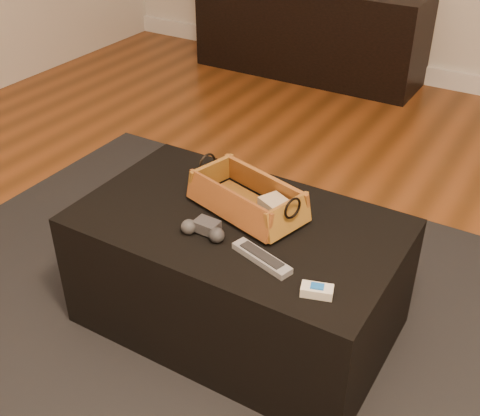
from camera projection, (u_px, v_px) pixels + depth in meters
The scene contains 11 objects.
floor at pixel (226, 365), 1.93m from camera, with size 5.00×5.50×0.01m, color brown.
baseboard at pixel (452, 80), 3.86m from camera, with size 5.00×0.04×0.12m, color white.
media_cabinet at pixel (309, 30), 3.97m from camera, with size 1.51×0.45×0.59m, color black.
area_rug at pixel (230, 330), 2.04m from camera, with size 2.60×2.00×0.01m, color black.
ottoman at pixel (238, 273), 1.96m from camera, with size 1.00×0.60×0.42m, color black.
tv_remote at pixel (240, 204), 1.88m from camera, with size 0.20×0.04×0.02m, color black.
cloth_bundle at pixel (277, 209), 1.82m from camera, with size 0.10×0.07×0.06m, color #C9AD8B.
wicker_basket at pixel (247, 199), 1.86m from camera, with size 0.41×0.29×0.13m.
game_controller at pixel (204, 229), 1.76m from camera, with size 0.14×0.08×0.05m.
silver_remote at pixel (262, 258), 1.67m from camera, with size 0.20×0.10×0.02m.
cream_gadget at pixel (317, 291), 1.55m from camera, with size 0.09×0.07×0.03m.
Camera 1 is at (0.73, -1.13, 1.46)m, focal length 45.00 mm.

